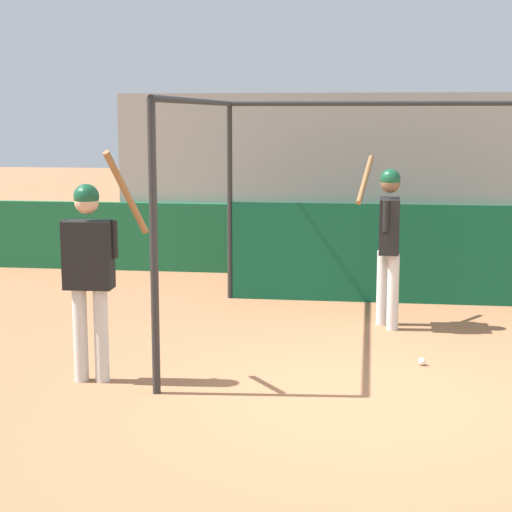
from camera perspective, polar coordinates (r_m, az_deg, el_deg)
ground_plane at (r=7.56m, az=7.04°, el=-9.11°), size 60.00×60.00×0.00m
outfield_wall at (r=12.83m, az=7.40°, el=1.00°), size 24.00×0.12×1.05m
bleacher_section at (r=14.40m, az=7.51°, el=5.25°), size 7.60×3.20×2.73m
batting_cage at (r=10.34m, az=9.16°, el=2.20°), size 4.25×4.00×2.56m
player_batter at (r=9.68m, az=8.82°, el=1.62°), size 0.50×0.94×1.92m
player_waiting at (r=7.74m, az=-11.02°, el=-0.46°), size 0.76×0.54×2.10m
baseball at (r=8.46m, az=11.00°, el=-6.92°), size 0.07×0.07×0.07m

